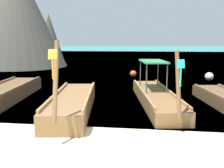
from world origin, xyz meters
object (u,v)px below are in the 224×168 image
(longtail_boat_turquoise_ribbon, at_px, (156,96))
(longtail_boat_orange_ribbon, at_px, (73,103))
(karst_rock, at_px, (20,16))
(mooring_buoy_near, at_px, (133,74))
(mooring_buoy_far, at_px, (209,77))
(longtail_boat_red_ribbon, at_px, (2,95))

(longtail_boat_turquoise_ribbon, bearing_deg, longtail_boat_orange_ribbon, -151.75)
(karst_rock, height_order, mooring_buoy_near, karst_rock)
(longtail_boat_turquoise_ribbon, distance_m, mooring_buoy_far, 7.75)
(longtail_boat_red_ribbon, bearing_deg, mooring_buoy_far, 35.76)
(longtail_boat_orange_ribbon, bearing_deg, mooring_buoy_far, 51.26)
(longtail_boat_turquoise_ribbon, relative_size, mooring_buoy_far, 12.27)
(longtail_boat_red_ribbon, height_order, longtail_boat_orange_ribbon, longtail_boat_orange_ribbon)
(karst_rock, xyz_separation_m, mooring_buoy_far, (16.63, -7.52, -4.72))
(mooring_buoy_far, bearing_deg, longtail_boat_turquoise_ribbon, -118.62)
(mooring_buoy_near, xyz_separation_m, mooring_buoy_far, (5.03, -1.15, 0.04))
(karst_rock, bearing_deg, mooring_buoy_far, -24.34)
(longtail_boat_orange_ribbon, height_order, mooring_buoy_near, longtail_boat_orange_ribbon)
(longtail_boat_red_ribbon, distance_m, longtail_boat_turquoise_ribbon, 6.50)
(longtail_boat_turquoise_ribbon, bearing_deg, mooring_buoy_near, 99.43)
(longtail_boat_red_ribbon, xyz_separation_m, mooring_buoy_near, (5.16, 8.49, -0.06))
(karst_rock, height_order, mooring_buoy_far, karst_rock)
(karst_rock, relative_size, mooring_buoy_near, 21.76)
(longtail_boat_orange_ribbon, xyz_separation_m, longtail_boat_turquoise_ribbon, (3.07, 1.65, -0.02))
(longtail_boat_turquoise_ribbon, height_order, mooring_buoy_near, longtail_boat_turquoise_ribbon)
(longtail_boat_orange_ribbon, relative_size, karst_rock, 0.58)
(karst_rock, bearing_deg, longtail_boat_red_ribbon, -66.58)
(longtail_boat_orange_ribbon, relative_size, mooring_buoy_far, 10.83)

